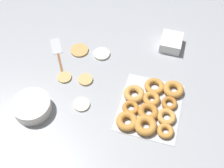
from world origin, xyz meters
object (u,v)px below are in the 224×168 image
pancake_0 (79,50)px  pancake_3 (102,54)px  pancake_4 (85,80)px  spatula (57,49)px  batter_bowl (32,107)px  container_stack (171,42)px  donut_tray (150,107)px  pancake_1 (82,104)px  pancake_2 (64,77)px

pancake_0 → pancake_3: (0.01, -0.14, 0.00)m
pancake_4 → spatula: (0.17, 0.25, -0.00)m
batter_bowl → container_stack: size_ratio=1.35×
pancake_4 → donut_tray: bearing=-102.2°
pancake_0 → pancake_4: (-0.20, -0.11, 0.00)m
pancake_4 → spatula: 0.30m
pancake_1 → spatula: (0.34, 0.28, -0.00)m
pancake_4 → batter_bowl: batter_bowl is taller
pancake_2 → pancake_4: 0.12m
container_stack → batter_bowl: bearing=136.5°
pancake_2 → pancake_0: bearing=-3.0°
pancake_0 → container_stack: (0.19, -0.53, 0.03)m
pancake_1 → batter_bowl: bearing=112.8°
pancake_2 → container_stack: container_stack is taller
batter_bowl → spatula: (0.44, 0.05, -0.03)m
pancake_0 → spatula: size_ratio=0.41×
pancake_4 → spatula: size_ratio=0.31×
pancake_1 → spatula: 0.44m
batter_bowl → pancake_0: bearing=-11.1°
pancake_2 → donut_tray: donut_tray is taller
container_stack → spatula: bearing=108.4°
container_stack → spatula: 0.71m
pancake_0 → pancake_4: 0.23m
pancake_4 → pancake_1: bearing=-167.8°
donut_tray → container_stack: 0.48m
pancake_1 → pancake_3: bearing=0.6°
donut_tray → pancake_3: bearing=50.5°
pancake_1 → pancake_3: (0.37, 0.00, 0.00)m
batter_bowl → spatula: bearing=6.1°
pancake_3 → batter_bowl: batter_bowl is taller
pancake_0 → container_stack: size_ratio=0.74×
donut_tray → container_stack: size_ratio=2.57×
pancake_3 → container_stack: 0.44m
pancake_1 → container_stack: (0.56, -0.39, 0.03)m
donut_tray → container_stack: bearing=-4.0°
pancake_1 → pancake_2: 0.21m
pancake_2 → pancake_3: size_ratio=0.82×
donut_tray → pancake_4: bearing=77.8°
pancake_1 → pancake_2: size_ratio=1.08×
batter_bowl → pancake_4: bearing=-37.5°
pancake_1 → spatula: size_ratio=0.33×
pancake_0 → pancake_1: size_ratio=1.25×
spatula → pancake_4: bearing=-157.0°
pancake_2 → spatula: (0.19, 0.13, -0.00)m
pancake_2 → donut_tray: (-0.07, -0.51, 0.01)m
spatula → batter_bowl: bearing=154.2°
pancake_0 → pancake_3: pancake_3 is taller
donut_tray → container_stack: container_stack is taller
pancake_3 → spatula: size_ratio=0.37×
pancake_3 → batter_bowl: 0.53m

